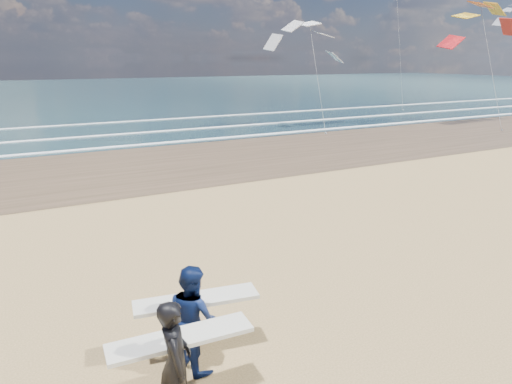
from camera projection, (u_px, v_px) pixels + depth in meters
wet_sand_strip at (394, 137)px, 30.99m from camera, size 220.00×12.00×0.01m
ocean at (165, 90)px, 77.02m from camera, size 220.00×100.00×0.02m
foam_breakers at (311, 119)px, 39.59m from camera, size 220.00×11.70×0.05m
surfer_near at (176, 359)px, 6.57m from camera, size 2.22×1.07×1.94m
surfer_far at (193, 316)px, 7.75m from camera, size 2.25×1.31×1.88m
kite_0 at (486, 39)px, 34.68m from camera, size 7.78×4.96×10.61m
kite_1 at (314, 57)px, 33.46m from camera, size 6.72×4.84×8.93m
kite_5 at (398, 24)px, 46.75m from camera, size 5.29×4.68×16.08m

